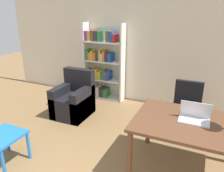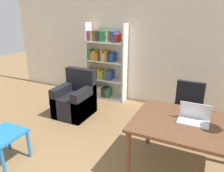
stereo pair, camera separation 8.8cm
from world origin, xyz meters
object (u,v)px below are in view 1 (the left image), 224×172
Objects in this scene: laptop at (194,117)px; bookshelf at (101,64)px; side_table_blue at (3,140)px; office_chair at (186,110)px; desk at (190,129)px; armchair at (74,101)px.

laptop is 2.96m from bookshelf.
laptop is at bearing 21.47° from side_table_blue.
office_chair is 2.97m from side_table_blue.
laptop reaches higher than side_table_blue.
office_chair reaches higher than side_table_blue.
desk is at bearing -120.70° from laptop.
office_chair is at bearing 97.25° from desk.
office_chair is (-0.14, 1.08, -0.24)m from desk.
armchair is (-2.20, -0.26, -0.12)m from office_chair.
laptop is 0.74× the size of side_table_blue.
desk is 2.54m from side_table_blue.
bookshelf is at bearing 158.02° from office_chair.
side_table_blue is at bearing -90.95° from armchair.
office_chair is at bearing -21.98° from bookshelf.
desk is at bearing 20.44° from side_table_blue.
laptop is at bearing -17.80° from armchair.
armchair is (0.03, 1.71, -0.08)m from side_table_blue.
laptop reaches higher than desk.
laptop is 2.55m from armchair.
office_chair is at bearing 99.76° from laptop.
bookshelf is at bearing 85.48° from armchair.
desk is 1.53× the size of office_chair.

